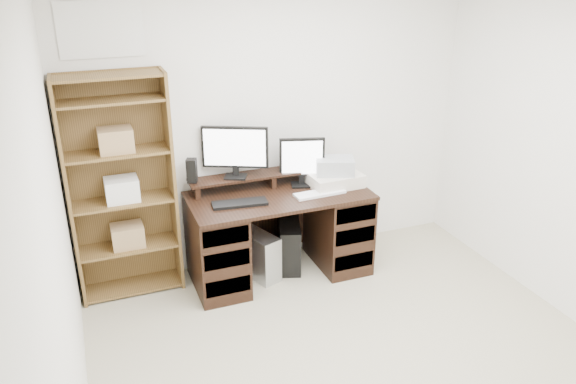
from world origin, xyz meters
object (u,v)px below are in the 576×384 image
monitor_small (302,160)px  tower_silver (259,255)px  desk (279,233)px  bookshelf (121,186)px  printer (334,179)px  tower_black (289,245)px  monitor_wide (235,149)px

monitor_small → tower_silver: size_ratio=1.04×
desk → tower_silver: bearing=176.3°
tower_silver → bookshelf: (-1.04, 0.20, 0.72)m
desk → printer: printer is taller
desk → tower_black: size_ratio=3.33×
monitor_wide → bookshelf: bearing=-155.8°
monitor_small → printer: monitor_small is taller
monitor_wide → tower_silver: size_ratio=1.27×
monitor_wide → printer: (0.81, -0.20, -0.31)m
monitor_wide → monitor_small: 0.58m
desk → printer: (0.51, 0.01, 0.42)m
tower_silver → monitor_small: bearing=-7.6°
monitor_wide → tower_silver: monitor_wide is taller
printer → bookshelf: 1.75m
tower_black → bookshelf: bookshelf is taller
desk → tower_silver: size_ratio=3.74×
printer → tower_black: printer is taller
monitor_wide → tower_black: 1.01m
printer → monitor_small: bearing=155.2°
monitor_small → monitor_wide: bearing=-173.0°
tower_black → printer: bearing=9.0°
printer → bookshelf: size_ratio=0.24×
bookshelf → monitor_wide: bearing=-0.6°
printer → tower_silver: 0.92m
desk → tower_silver: 0.26m
tower_black → monitor_wide: bearing=-179.7°
desk → monitor_small: bearing=24.2°
monitor_small → printer: 0.33m
monitor_wide → tower_black: (0.43, -0.14, -0.90)m
printer → bookshelf: bearing=171.0°
monitor_wide → bookshelf: (-0.92, 0.01, -0.19)m
monitor_small → bookshelf: size_ratio=0.23×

